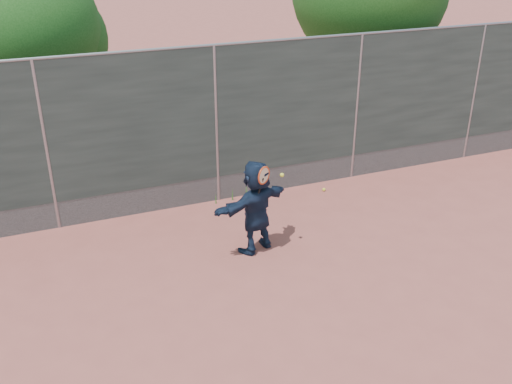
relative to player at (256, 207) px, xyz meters
name	(u,v)px	position (x,y,z in m)	size (l,w,h in m)	color
ground	(296,297)	(0.02, -1.49, -0.78)	(80.00, 80.00, 0.00)	#9E4C42
player	(256,207)	(0.00, 0.00, 0.00)	(1.46, 0.46, 1.57)	#142139
ball_ground	(324,190)	(2.12, 1.58, -0.75)	(0.07, 0.07, 0.07)	yellow
fence	(216,123)	(0.02, 2.01, 0.80)	(20.00, 0.06, 3.03)	#38423D
swing_action	(265,176)	(0.08, -0.19, 0.60)	(0.52, 0.22, 0.51)	red
tree_left	(33,31)	(-2.83, 5.06, 2.15)	(3.15, 3.00, 4.53)	#382314
weed_clump	(235,193)	(0.31, 1.89, -0.65)	(0.68, 0.07, 0.30)	#387226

